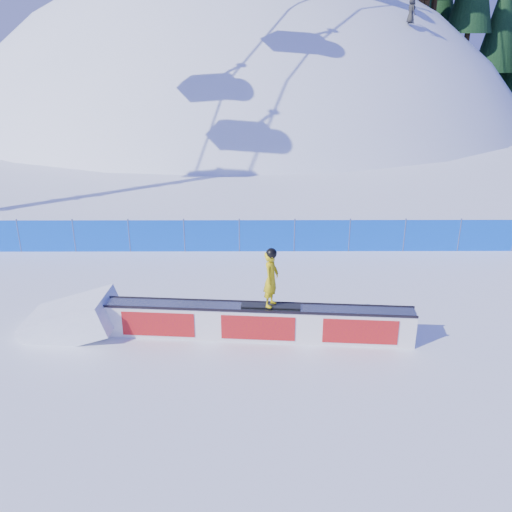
{
  "coord_description": "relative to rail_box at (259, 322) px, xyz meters",
  "views": [
    {
      "loc": [
        1.53,
        -14.92,
        7.74
      ],
      "look_at": [
        1.59,
        0.57,
        1.42
      ],
      "focal_mm": 40.0,
      "sensor_mm": 36.0,
      "label": 1
    }
  ],
  "objects": [
    {
      "name": "snow_ramp",
      "position": [
        -5.03,
        0.39,
        -0.48
      ],
      "size": [
        2.56,
        1.72,
        1.53
      ],
      "primitive_type": null,
      "rotation": [
        0.0,
        -0.31,
        -0.08
      ],
      "color": "white",
      "rests_on": "ground"
    },
    {
      "name": "treeline",
      "position": [
        20.7,
        41.39,
        9.18
      ],
      "size": [
        20.09,
        12.95,
        19.43
      ],
      "color": "#322114",
      "rests_on": "ground"
    },
    {
      "name": "snow_hill",
      "position": [
        -1.65,
        43.75,
        -18.48
      ],
      "size": [
        64.0,
        64.0,
        64.0
      ],
      "color": "white",
      "rests_on": "ground"
    },
    {
      "name": "snowboarder",
      "position": [
        0.31,
        -0.02,
        1.28
      ],
      "size": [
        1.56,
        0.64,
        1.61
      ],
      "rotation": [
        0.0,
        0.0,
        1.16
      ],
      "color": "black",
      "rests_on": "rail_box"
    },
    {
      "name": "rail_box",
      "position": [
        0.0,
        0.0,
        0.0
      ],
      "size": [
        8.08,
        1.19,
        0.97
      ],
      "rotation": [
        0.0,
        0.0,
        -0.08
      ],
      "color": "white",
      "rests_on": "ground"
    },
    {
      "name": "safety_fence",
      "position": [
        -1.65,
        6.25,
        0.13
      ],
      "size": [
        22.05,
        0.05,
        1.3
      ],
      "color": "blue",
      "rests_on": "ground"
    },
    {
      "name": "ground",
      "position": [
        -1.65,
        1.75,
        -0.48
      ],
      "size": [
        160.0,
        160.0,
        0.0
      ],
      "primitive_type": "plane",
      "color": "white",
      "rests_on": "ground"
    }
  ]
}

